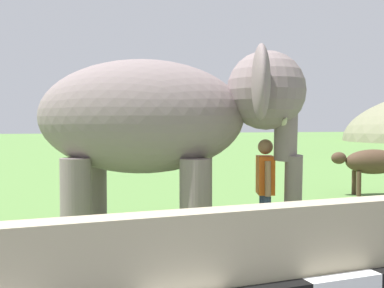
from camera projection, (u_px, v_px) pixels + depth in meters
The scene contains 4 objects.
barrier_parapet at pixel (264, 252), 5.04m from camera, with size 28.00×0.36×1.00m, color tan.
elephant at pixel (164, 120), 6.99m from camera, with size 4.02×3.26×2.96m.
person_handler at pixel (265, 187), 7.16m from camera, with size 0.37×0.62×1.66m.
cow_near at pixel (372, 163), 12.49m from camera, with size 1.91×1.09×1.23m.
Camera 1 is at (-0.52, -0.26, 1.87)m, focal length 43.95 mm.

